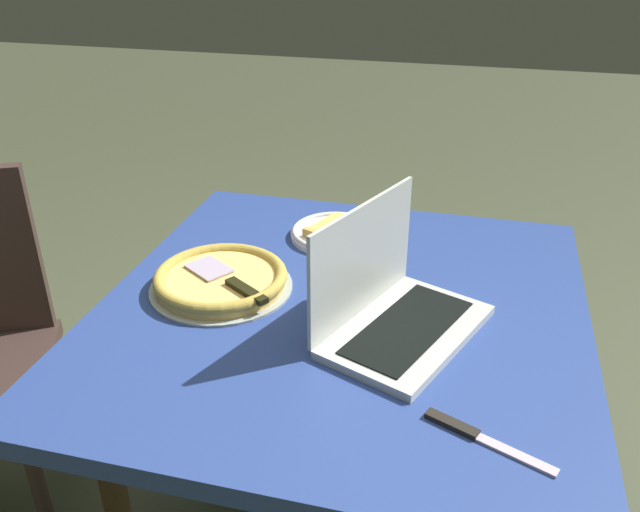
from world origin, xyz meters
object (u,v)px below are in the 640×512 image
laptop (391,304)px  pizza_tray (221,280)px  dining_table (342,332)px  table_knife (475,435)px  pizza_plate (336,233)px

laptop → pizza_tray: 0.39m
dining_table → pizza_tray: pizza_tray is taller
laptop → table_knife: 0.33m
dining_table → pizza_tray: (0.27, 0.00, 0.09)m
laptop → table_knife: bearing=123.5°
pizza_tray → dining_table: bearing=-179.6°
dining_table → pizza_plate: (0.09, -0.31, 0.08)m
pizza_plate → dining_table: bearing=105.5°
dining_table → pizza_tray: 0.29m
table_knife → pizza_plate: bearing=-59.7°
dining_table → pizza_tray: size_ratio=3.36×
dining_table → laptop: laptop is taller
table_knife → dining_table: bearing=-49.1°
dining_table → pizza_plate: pizza_plate is taller
dining_table → laptop: 0.18m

